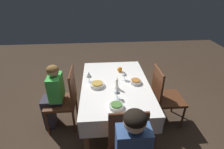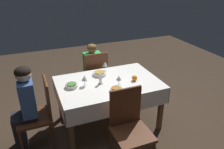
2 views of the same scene
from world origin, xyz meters
name	(u,v)px [view 1 (image 1 of 2)]	position (x,y,z in m)	size (l,w,h in m)	color
ground_plane	(115,122)	(0.00, 0.00, 0.00)	(8.00, 8.00, 0.00)	#3D2D21
dining_table	(115,89)	(0.00, 0.00, 0.65)	(1.46, 0.96, 0.74)	white
chair_north	(65,97)	(0.02, 0.74, 0.52)	(0.44, 0.44, 0.96)	#562D19
chair_south	(164,94)	(-0.01, -0.74, 0.52)	(0.44, 0.44, 0.96)	#562D19
person_child_green	(53,95)	(0.02, 0.91, 0.58)	(0.30, 0.33, 1.05)	#383342
bowl_west	(117,106)	(-0.52, 0.04, 0.77)	(0.18, 0.18, 0.06)	white
wine_glass_west	(117,91)	(-0.34, 0.01, 0.85)	(0.08, 0.08, 0.15)	white
bowl_north	(97,85)	(-0.04, 0.26, 0.77)	(0.21, 0.21, 0.06)	white
wine_glass_north	(89,75)	(0.09, 0.38, 0.85)	(0.08, 0.08, 0.16)	white
bowl_south	(136,81)	(0.00, -0.29, 0.77)	(0.17, 0.17, 0.06)	white
wine_glass_south	(124,74)	(0.10, -0.14, 0.84)	(0.07, 0.07, 0.14)	white
candle_centerpiece	(117,84)	(-0.12, -0.01, 0.80)	(0.07, 0.07, 0.17)	beige
orange_fruit	(120,69)	(0.37, -0.10, 0.78)	(0.08, 0.08, 0.08)	orange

